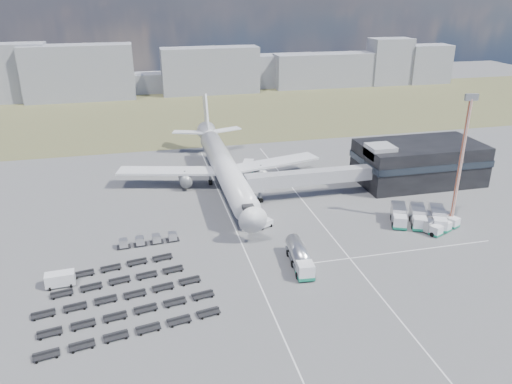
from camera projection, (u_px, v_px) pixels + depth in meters
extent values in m
plane|color=#565659|center=(254.00, 248.00, 94.53)|extent=(420.00, 420.00, 0.00)
cube|color=brown|center=(189.00, 113.00, 193.29)|extent=(420.00, 90.00, 0.01)
cube|color=silver|center=(239.00, 237.00, 98.59)|extent=(0.25, 110.00, 0.01)
cube|color=silver|center=(324.00, 227.00, 102.46)|extent=(0.25, 110.00, 0.01)
cube|color=silver|center=(395.00, 253.00, 92.72)|extent=(40.00, 0.25, 0.01)
cube|color=black|center=(419.00, 163.00, 124.48)|extent=(30.00, 16.00, 10.00)
cube|color=#262D38|center=(420.00, 158.00, 124.02)|extent=(30.40, 16.40, 1.60)
cube|color=#939399|center=(380.00, 151.00, 118.37)|extent=(6.00, 6.00, 3.00)
cube|color=#939399|center=(310.00, 177.00, 114.87)|extent=(29.80, 3.00, 3.00)
cube|color=#939399|center=(254.00, 183.00, 111.54)|extent=(4.00, 3.60, 3.40)
cylinder|color=slate|center=(260.00, 192.00, 113.29)|extent=(0.70, 0.70, 5.10)
cylinder|color=black|center=(260.00, 200.00, 114.10)|extent=(1.40, 0.90, 1.40)
cylinder|color=silver|center=(225.00, 169.00, 119.43)|extent=(5.60, 48.00, 5.60)
cone|color=silver|center=(250.00, 215.00, 95.64)|extent=(5.60, 5.00, 5.60)
cone|color=silver|center=(208.00, 134.00, 144.26)|extent=(5.60, 8.00, 5.60)
cube|color=black|center=(248.00, 207.00, 97.13)|extent=(2.20, 2.00, 0.80)
cube|color=silver|center=(170.00, 171.00, 121.58)|extent=(25.59, 11.38, 0.50)
cube|color=silver|center=(272.00, 163.00, 127.17)|extent=(25.59, 11.38, 0.50)
cylinder|color=slate|center=(185.00, 179.00, 121.19)|extent=(3.00, 5.00, 3.00)
cylinder|color=slate|center=(261.00, 173.00, 125.28)|extent=(3.00, 5.00, 3.00)
cube|color=silver|center=(188.00, 132.00, 144.72)|extent=(9.49, 5.63, 0.35)
cube|color=silver|center=(226.00, 130.00, 147.08)|extent=(9.49, 5.63, 0.35)
cube|color=silver|center=(206.00, 112.00, 144.76)|extent=(0.50, 9.06, 11.45)
cylinder|color=slate|center=(244.00, 221.00, 102.13)|extent=(0.50, 0.50, 2.50)
cylinder|color=slate|center=(210.00, 180.00, 123.89)|extent=(0.60, 0.60, 2.50)
cylinder|color=slate|center=(236.00, 178.00, 125.26)|extent=(0.60, 0.60, 2.50)
cylinder|color=black|center=(244.00, 225.00, 102.42)|extent=(0.50, 1.20, 1.20)
cube|color=gray|center=(79.00, 73.00, 211.53)|extent=(45.35, 12.00, 23.08)
cube|color=gray|center=(139.00, 83.00, 229.40)|extent=(21.14, 12.00, 8.56)
cube|color=gray|center=(210.00, 70.00, 225.79)|extent=(43.58, 12.00, 20.38)
cube|color=gray|center=(261.00, 71.00, 240.42)|extent=(54.80, 12.00, 15.13)
cube|color=gray|center=(324.00, 70.00, 240.96)|extent=(48.66, 12.00, 15.81)
cube|color=gray|center=(389.00, 61.00, 246.44)|extent=(20.08, 12.00, 22.06)
cube|color=gray|center=(427.00, 64.00, 250.68)|extent=(21.34, 12.00, 18.58)
cube|color=silver|center=(305.00, 270.00, 83.85)|extent=(2.97, 2.97, 2.62)
cube|color=#167E5C|center=(305.00, 276.00, 84.24)|extent=(3.09, 3.09, 0.57)
cylinder|color=#B6B6BC|center=(298.00, 251.00, 88.75)|extent=(3.59, 8.77, 2.85)
cube|color=slate|center=(298.00, 258.00, 89.26)|extent=(3.47, 8.76, 0.40)
cylinder|color=black|center=(300.00, 264.00, 87.80)|extent=(3.06, 1.51, 1.26)
cube|color=silver|center=(264.00, 224.00, 102.29)|extent=(3.80, 3.06, 1.49)
cube|color=silver|center=(60.00, 280.00, 82.00)|extent=(4.78, 2.40, 2.46)
cube|color=silver|center=(248.00, 168.00, 130.76)|extent=(4.58, 6.82, 2.95)
cube|color=#167E5C|center=(248.00, 172.00, 131.23)|extent=(4.71, 6.95, 0.47)
cube|color=silver|center=(400.00, 222.00, 101.39)|extent=(3.41, 3.35, 2.52)
cube|color=#167E5C|center=(399.00, 226.00, 101.76)|extent=(3.56, 3.50, 0.51)
cube|color=#B6B6BC|center=(398.00, 212.00, 104.85)|extent=(4.60, 5.92, 2.97)
cube|color=silver|center=(420.00, 223.00, 100.78)|extent=(3.41, 3.35, 2.52)
cube|color=#167E5C|center=(419.00, 228.00, 101.15)|extent=(3.56, 3.50, 0.51)
cube|color=#B6B6BC|center=(417.00, 213.00, 104.25)|extent=(4.60, 5.92, 2.97)
cube|color=silver|center=(440.00, 225.00, 100.17)|extent=(3.41, 3.35, 2.52)
cube|color=#167E5C|center=(439.00, 229.00, 100.55)|extent=(3.56, 3.50, 0.51)
cube|color=#B6B6BC|center=(437.00, 214.00, 103.64)|extent=(4.60, 5.92, 2.97)
cube|color=silver|center=(436.00, 230.00, 98.60)|extent=(2.66, 2.61, 1.95)
cube|color=#167E5C|center=(436.00, 234.00, 98.89)|extent=(2.77, 2.73, 0.40)
cube|color=#B6B6BC|center=(423.00, 223.00, 100.72)|extent=(3.61, 4.58, 2.30)
cube|color=silver|center=(445.00, 226.00, 100.30)|extent=(2.66, 2.61, 1.95)
cube|color=#167E5C|center=(444.00, 230.00, 100.59)|extent=(2.77, 2.73, 0.40)
cube|color=#B6B6BC|center=(432.00, 219.00, 102.42)|extent=(3.61, 4.58, 2.30)
cube|color=silver|center=(453.00, 222.00, 102.00)|extent=(2.66, 2.61, 1.95)
cube|color=#167E5C|center=(453.00, 225.00, 102.29)|extent=(2.77, 2.73, 0.40)
cube|color=#B6B6BC|center=(440.00, 216.00, 104.12)|extent=(3.61, 4.58, 2.30)
cube|color=black|center=(124.00, 247.00, 94.22)|extent=(2.62, 1.73, 0.17)
cube|color=#B6B6BC|center=(123.00, 243.00, 93.90)|extent=(1.66, 1.66, 1.45)
cube|color=black|center=(140.00, 244.00, 95.10)|extent=(2.62, 1.73, 0.17)
cube|color=#B6B6BC|center=(140.00, 241.00, 94.78)|extent=(1.66, 1.66, 1.45)
cube|color=black|center=(157.00, 242.00, 95.97)|extent=(2.62, 1.73, 0.17)
cube|color=#B6B6BC|center=(156.00, 238.00, 95.66)|extent=(1.66, 1.66, 1.45)
cube|color=black|center=(173.00, 240.00, 96.85)|extent=(2.62, 1.73, 0.17)
cube|color=#B6B6BC|center=(172.00, 236.00, 96.54)|extent=(1.66, 1.66, 1.45)
cube|color=black|center=(132.00, 332.00, 70.94)|extent=(27.31, 6.65, 0.82)
cube|color=black|center=(126.00, 313.00, 75.00)|extent=(27.31, 6.65, 0.82)
cube|color=black|center=(120.00, 296.00, 79.05)|extent=(27.31, 6.65, 0.82)
cube|color=black|center=(115.00, 281.00, 83.11)|extent=(22.81, 5.82, 0.82)
cube|color=black|center=(111.00, 267.00, 87.16)|extent=(22.81, 5.82, 0.82)
cylinder|color=#A83D1A|center=(460.00, 165.00, 98.21)|extent=(0.74, 0.74, 26.36)
cube|color=slate|center=(472.00, 97.00, 93.02)|extent=(2.59, 0.91, 1.27)
cube|color=#565659|center=(450.00, 225.00, 103.21)|extent=(2.11, 2.11, 0.32)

